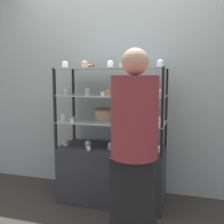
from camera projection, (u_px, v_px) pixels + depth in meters
The scene contains 30 objects.
ground_plane at pixel (112, 200), 2.86m from camera, with size 20.00×20.00×0.00m, color #38332D.
back_wall at pixel (121, 81), 3.06m from camera, with size 8.00×0.05×2.60m.
display_base at pixel (112, 174), 2.82m from camera, with size 1.11×0.48×0.60m.
display_riser_lower at pixel (112, 123), 2.75m from camera, with size 1.11×0.48×0.28m.
display_riser_middle at pixel (112, 97), 2.72m from camera, with size 1.11×0.48×0.28m.
display_riser_upper at pixel (112, 70), 2.68m from camera, with size 1.11×0.48×0.28m.
layer_cake_centerpiece at pixel (104, 114), 2.85m from camera, with size 0.21×0.21×0.12m.
sheet_cake_frosted at pixel (136, 144), 2.76m from camera, with size 0.23×0.16×0.07m.
cupcake_0 at pixel (66, 142), 2.83m from camera, with size 0.06×0.06×0.07m.
cupcake_1 at pixel (88, 144), 2.75m from camera, with size 0.06×0.06×0.07m.
cupcake_2 at pixel (111, 146), 2.69m from camera, with size 0.06×0.06×0.07m.
cupcake_3 at pixel (158, 149), 2.58m from camera, with size 0.06×0.06×0.07m.
price_tag_0 at pixel (89, 149), 2.63m from camera, with size 0.04×0.00×0.04m.
cupcake_4 at pixel (64, 117), 2.77m from camera, with size 0.06×0.06×0.08m.
cupcake_5 at pixel (158, 121), 2.56m from camera, with size 0.06×0.06×0.08m.
price_tag_1 at pixel (72, 121), 2.64m from camera, with size 0.04×0.00×0.04m.
cupcake_6 at pixel (67, 91), 2.79m from camera, with size 0.06×0.06×0.07m.
cupcake_7 at pixel (88, 92), 2.71m from camera, with size 0.06×0.06×0.07m.
cupcake_8 at pixel (108, 92), 2.59m from camera, with size 0.06×0.06×0.07m.
cupcake_9 at pixel (134, 92), 2.61m from camera, with size 0.06×0.06×0.07m.
cupcake_10 at pixel (160, 93), 2.46m from camera, with size 0.06×0.06×0.07m.
price_tag_2 at pixel (103, 94), 2.51m from camera, with size 0.04×0.00×0.04m.
cupcake_11 at pixel (65, 65), 2.72m from camera, with size 0.07×0.07×0.07m.
cupcake_12 at pixel (85, 64), 2.64m from camera, with size 0.07×0.07×0.07m.
cupcake_13 at pixel (111, 64), 2.61m from camera, with size 0.07×0.07×0.07m.
cupcake_14 at pixel (134, 64), 2.55m from camera, with size 0.07×0.07×0.07m.
cupcake_15 at pixel (160, 64), 2.48m from camera, with size 0.07×0.07×0.07m.
price_tag_3 at pixel (121, 65), 2.43m from camera, with size 0.04×0.00×0.04m.
donut_glazed at pixel (88, 66), 2.71m from camera, with size 0.14×0.14×0.04m.
customer_figure at pixel (134, 143), 2.02m from camera, with size 0.36×0.36×1.55m.
Camera 1 is at (0.76, -2.61, 1.33)m, focal length 42.00 mm.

